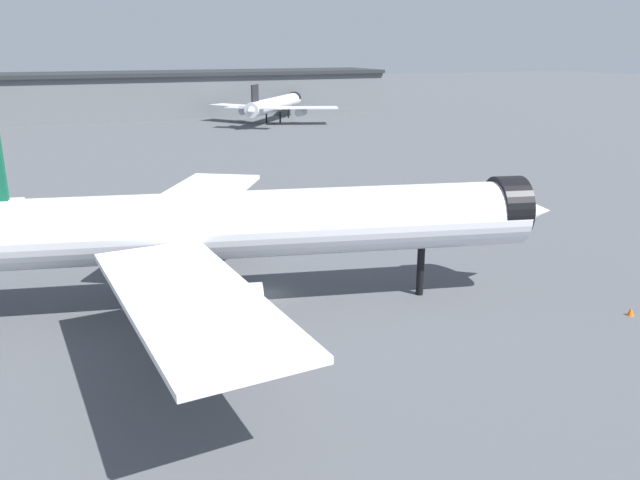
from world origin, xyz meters
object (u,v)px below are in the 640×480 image
airliner_far_taxiway (275,105)px  traffic_cone_near_nose (631,311)px  baggage_tug_wing (475,230)px  airliner_near_gate (238,226)px

airliner_far_taxiway → traffic_cone_near_nose: airliner_far_taxiway is taller
baggage_tug_wing → airliner_near_gate: bearing=-73.1°
airliner_far_taxiway → traffic_cone_near_nose: bearing=-149.0°
airliner_far_taxiway → baggage_tug_wing: 131.08m
baggage_tug_wing → traffic_cone_near_nose: baggage_tug_wing is taller
airliner_near_gate → traffic_cone_near_nose: 36.18m
airliner_far_taxiway → traffic_cone_near_nose: 156.51m
airliner_near_gate → airliner_far_taxiway: (49.50, 140.18, -2.19)m
baggage_tug_wing → traffic_cone_near_nose: (-1.26, -25.45, -0.59)m
baggage_tug_wing → traffic_cone_near_nose: size_ratio=4.24×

